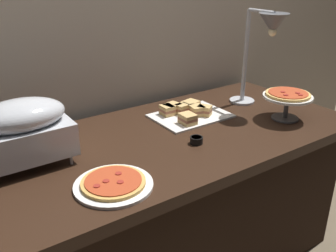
{
  "coord_description": "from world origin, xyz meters",
  "views": [
    {
      "loc": [
        -0.87,
        -1.3,
        1.49
      ],
      "look_at": [
        0.02,
        0.0,
        0.81
      ],
      "focal_mm": 40.3,
      "sensor_mm": 36.0,
      "label": 1
    }
  ],
  "objects_px": {
    "pizza_plate_front": "(113,184)",
    "sandwich_platter": "(187,112)",
    "chafing_dish": "(23,129)",
    "pizza_plate_center": "(288,98)",
    "sauce_cup_near": "(196,140)",
    "heat_lamp": "(267,34)"
  },
  "relations": [
    {
      "from": "heat_lamp",
      "to": "pizza_plate_front",
      "type": "bearing_deg",
      "value": -166.13
    },
    {
      "from": "chafing_dish",
      "to": "sauce_cup_near",
      "type": "distance_m",
      "value": 0.72
    },
    {
      "from": "pizza_plate_front",
      "to": "sauce_cup_near",
      "type": "height_order",
      "value": "same"
    },
    {
      "from": "pizza_plate_front",
      "to": "sandwich_platter",
      "type": "distance_m",
      "value": 0.73
    },
    {
      "from": "chafing_dish",
      "to": "pizza_plate_center",
      "type": "bearing_deg",
      "value": -12.19
    },
    {
      "from": "pizza_plate_front",
      "to": "sauce_cup_near",
      "type": "bearing_deg",
      "value": 13.23
    },
    {
      "from": "chafing_dish",
      "to": "pizza_plate_front",
      "type": "bearing_deg",
      "value": -59.36
    },
    {
      "from": "chafing_dish",
      "to": "pizza_plate_center",
      "type": "xyz_separation_m",
      "value": [
        1.22,
        -0.26,
        -0.04
      ]
    },
    {
      "from": "heat_lamp",
      "to": "sauce_cup_near",
      "type": "distance_m",
      "value": 0.69
    },
    {
      "from": "pizza_plate_front",
      "to": "sandwich_platter",
      "type": "xyz_separation_m",
      "value": [
        0.62,
        0.38,
        0.01
      ]
    },
    {
      "from": "chafing_dish",
      "to": "heat_lamp",
      "type": "xyz_separation_m",
      "value": [
        1.22,
        -0.09,
        0.25
      ]
    },
    {
      "from": "chafing_dish",
      "to": "pizza_plate_center",
      "type": "height_order",
      "value": "chafing_dish"
    },
    {
      "from": "pizza_plate_front",
      "to": "pizza_plate_center",
      "type": "height_order",
      "value": "pizza_plate_center"
    },
    {
      "from": "sandwich_platter",
      "to": "sauce_cup_near",
      "type": "distance_m",
      "value": 0.32
    },
    {
      "from": "sauce_cup_near",
      "to": "heat_lamp",
      "type": "bearing_deg",
      "value": 14.41
    },
    {
      "from": "pizza_plate_center",
      "to": "sandwich_platter",
      "type": "height_order",
      "value": "pizza_plate_center"
    },
    {
      "from": "chafing_dish",
      "to": "sandwich_platter",
      "type": "height_order",
      "value": "chafing_dish"
    },
    {
      "from": "sandwich_platter",
      "to": "pizza_plate_front",
      "type": "bearing_deg",
      "value": -148.41
    },
    {
      "from": "heat_lamp",
      "to": "sauce_cup_near",
      "type": "height_order",
      "value": "heat_lamp"
    },
    {
      "from": "chafing_dish",
      "to": "heat_lamp",
      "type": "distance_m",
      "value": 1.25
    },
    {
      "from": "heat_lamp",
      "to": "sauce_cup_near",
      "type": "relative_size",
      "value": 9.02
    },
    {
      "from": "sauce_cup_near",
      "to": "chafing_dish",
      "type": "bearing_deg",
      "value": 160.8
    }
  ]
}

